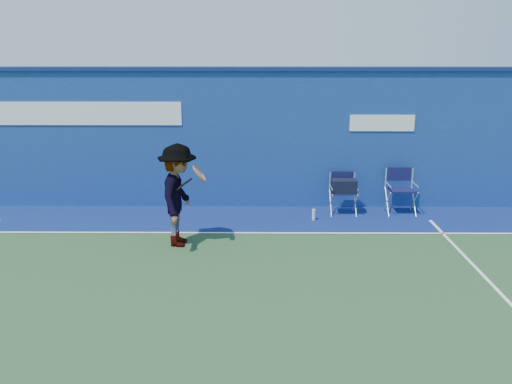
{
  "coord_description": "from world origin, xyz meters",
  "views": [
    {
      "loc": [
        0.96,
        -6.72,
        3.56
      ],
      "look_at": [
        0.88,
        2.6,
        1.0
      ],
      "focal_mm": 38.0,
      "sensor_mm": 36.0,
      "label": 1
    }
  ],
  "objects_px": {
    "directors_chair_right": "(400,200)",
    "water_bottle": "(314,215)",
    "tennis_player": "(178,195)",
    "directors_chair_left": "(343,197)"
  },
  "relations": [
    {
      "from": "directors_chair_left",
      "to": "tennis_player",
      "type": "distance_m",
      "value": 3.79
    },
    {
      "from": "directors_chair_right",
      "to": "water_bottle",
      "type": "distance_m",
      "value": 1.99
    },
    {
      "from": "directors_chair_right",
      "to": "water_bottle",
      "type": "height_order",
      "value": "directors_chair_right"
    },
    {
      "from": "tennis_player",
      "to": "directors_chair_right",
      "type": "bearing_deg",
      "value": 23.06
    },
    {
      "from": "water_bottle",
      "to": "directors_chair_right",
      "type": "bearing_deg",
      "value": 14.58
    },
    {
      "from": "water_bottle",
      "to": "directors_chair_left",
      "type": "bearing_deg",
      "value": 33.69
    },
    {
      "from": "directors_chair_left",
      "to": "water_bottle",
      "type": "bearing_deg",
      "value": -146.31
    },
    {
      "from": "directors_chair_left",
      "to": "directors_chair_right",
      "type": "height_order",
      "value": "directors_chair_right"
    },
    {
      "from": "water_bottle",
      "to": "tennis_player",
      "type": "distance_m",
      "value": 3.06
    },
    {
      "from": "directors_chair_left",
      "to": "tennis_player",
      "type": "height_order",
      "value": "tennis_player"
    }
  ]
}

